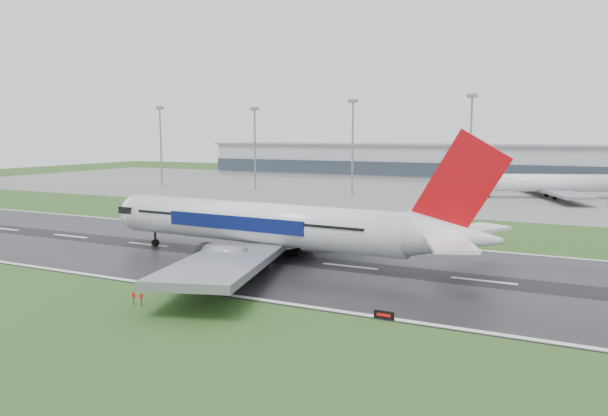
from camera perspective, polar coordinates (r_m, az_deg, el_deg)
The scene contains 11 objects.
ground at distance 99.36m, azimuth -6.28°, elevation -4.59°, with size 520.00×520.00×0.00m, color #264A1B.
runway at distance 99.35m, azimuth -6.28°, elevation -4.56°, with size 400.00×45.00×0.10m, color black.
apron at distance 214.28m, azimuth 12.09°, elevation 1.66°, with size 400.00×130.00×0.08m, color slate.
terminal at distance 272.17m, azimuth 15.30°, elevation 4.30°, with size 240.00×36.00×15.00m, color #9799A2.
main_airliner at distance 91.80m, azimuth -2.22°, elevation 0.85°, with size 67.65×64.43×19.97m, color silver, non-canonical shape.
parked_airliner at distance 200.22m, azimuth 22.96°, elevation 3.13°, with size 53.54×49.85×15.69m, color white, non-canonical shape.
runway_sign at distance 65.63m, azimuth 7.84°, elevation -10.37°, with size 2.30×0.26×1.04m, color black, non-canonical shape.
floodmast_0 at distance 238.05m, azimuth -13.83°, elevation 5.75°, with size 0.64×0.64×29.91m, color gray.
floodmast_1 at distance 212.65m, azimuth -4.82°, elevation 5.62°, with size 0.64×0.64×28.72m, color gray.
floodmast_2 at distance 195.64m, azimuth 4.77°, elevation 5.75°, with size 0.64×0.64×30.55m, color gray.
floodmast_3 at distance 184.89m, azimuth 15.96°, elevation 5.50°, with size 0.64×0.64×31.14m, color gray.
Camera 1 is at (52.78, -81.69, 20.31)m, focal length 34.41 mm.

